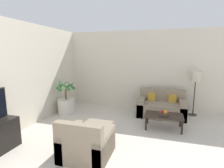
# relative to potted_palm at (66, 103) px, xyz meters

# --- Properties ---
(wall_back) EXTENTS (7.88, 0.06, 2.70)m
(wall_back) POSITION_rel_potted_palm_xyz_m (2.77, 1.31, 1.01)
(wall_back) COLOR beige
(wall_back) RESTS_ON ground_plane
(potted_palm) EXTENTS (0.64, 0.63, 1.16)m
(potted_palm) POSITION_rel_potted_palm_xyz_m (0.00, 0.00, 0.00)
(potted_palm) COLOR beige
(potted_palm) RESTS_ON ground_plane
(sofa_loveseat) EXTENTS (1.42, 0.85, 0.79)m
(sofa_loveseat) POSITION_rel_potted_palm_xyz_m (2.95, 0.68, -0.07)
(sofa_loveseat) COLOR gray
(sofa_loveseat) RESTS_ON ground_plane
(floor_lamp) EXTENTS (0.31, 0.31, 1.40)m
(floor_lamp) POSITION_rel_potted_palm_xyz_m (3.92, 0.99, 0.83)
(floor_lamp) COLOR #2D2823
(floor_lamp) RESTS_ON ground_plane
(coffee_table) EXTENTS (0.94, 0.55, 0.37)m
(coffee_table) POSITION_rel_potted_palm_xyz_m (3.03, -0.31, -0.02)
(coffee_table) COLOR black
(coffee_table) RESTS_ON ground_plane
(fruit_bowl) EXTENTS (0.26, 0.26, 0.06)m
(fruit_bowl) POSITION_rel_potted_palm_xyz_m (3.03, -0.33, 0.06)
(fruit_bowl) COLOR #42382D
(fruit_bowl) RESTS_ON coffee_table
(apple_red) EXTENTS (0.07, 0.07, 0.07)m
(apple_red) POSITION_rel_potted_palm_xyz_m (2.98, -0.36, 0.12)
(apple_red) COLOR red
(apple_red) RESTS_ON fruit_bowl
(apple_green) EXTENTS (0.07, 0.07, 0.07)m
(apple_green) POSITION_rel_potted_palm_xyz_m (3.07, -0.28, 0.12)
(apple_green) COLOR olive
(apple_green) RESTS_ON fruit_bowl
(orange_fruit) EXTENTS (0.09, 0.09, 0.09)m
(orange_fruit) POSITION_rel_potted_palm_xyz_m (3.07, -0.38, 0.13)
(orange_fruit) COLOR orange
(orange_fruit) RESTS_ON fruit_bowl
(armchair) EXTENTS (0.86, 0.84, 0.78)m
(armchair) POSITION_rel_potted_palm_xyz_m (1.67, -2.06, -0.08)
(armchair) COLOR gray
(armchair) RESTS_ON ground_plane
(ottoman) EXTENTS (0.62, 0.45, 0.37)m
(ottoman) POSITION_rel_potted_palm_xyz_m (1.61, -1.32, -0.15)
(ottoman) COLOR gray
(ottoman) RESTS_ON ground_plane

